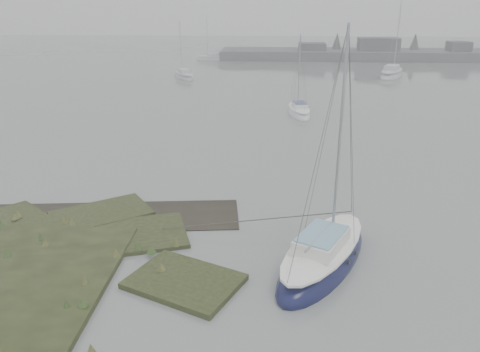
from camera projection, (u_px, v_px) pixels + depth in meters
ground at (233, 99)px, 43.98m from camera, size 160.00×160.00×0.00m
far_shoreline at (421, 54)px, 72.04m from camera, size 60.00×8.00×4.15m
sailboat_main at (323, 258)px, 16.54m from camera, size 4.75×6.48×8.82m
sailboat_white at (299, 112)px, 38.02m from camera, size 2.22×4.97×6.77m
sailboat_far_a at (184, 76)px, 55.36m from camera, size 3.81×5.16×7.03m
sailboat_far_b at (392, 74)px, 56.30m from camera, size 4.89×6.85×9.28m
sailboat_far_c at (212, 59)px, 71.32m from camera, size 5.27×2.59×7.12m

